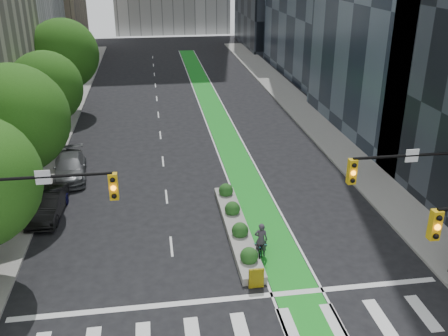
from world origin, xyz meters
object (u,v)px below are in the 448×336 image
object	(u,v)px
bicycle	(261,247)
parked_car_left_far	(70,167)
cyclist	(261,240)
median_planter	(237,225)
parked_car_left_mid	(47,205)
parked_car_left_near	(48,203)

from	to	relation	value
bicycle	parked_car_left_far	distance (m)	15.92
cyclist	parked_car_left_far	bearing A→B (deg)	-31.94
median_planter	parked_car_left_far	distance (m)	13.54
cyclist	parked_car_left_mid	bearing A→B (deg)	-12.76
median_planter	parked_car_left_mid	xyz separation A→B (m)	(-10.70, 3.40, 0.40)
parked_car_left_near	parked_car_left_mid	world-z (taller)	parked_car_left_mid
parked_car_left_far	parked_car_left_mid	bearing A→B (deg)	-101.41
bicycle	parked_car_left_far	world-z (taller)	parked_car_left_far
parked_car_left_mid	parked_car_left_near	bearing A→B (deg)	93.19
median_planter	bicycle	xyz separation A→B (m)	(0.80, -2.59, 0.14)
cyclist	bicycle	bearing A→B (deg)	104.69
parked_car_left_mid	parked_car_left_far	bearing A→B (deg)	87.29
bicycle	parked_car_left_near	size ratio (longest dim) A/B	0.47
bicycle	median_planter	bearing A→B (deg)	123.23
bicycle	parked_car_left_mid	size ratio (longest dim) A/B	0.42
median_planter	parked_car_left_near	world-z (taller)	parked_car_left_near
parked_car_left_near	parked_car_left_far	bearing A→B (deg)	88.40
cyclist	parked_car_left_mid	size ratio (longest dim) A/B	0.40
median_planter	bicycle	bearing A→B (deg)	-72.86
median_planter	parked_car_left_far	xyz separation A→B (m)	(-10.12, 8.99, 0.39)
parked_car_left_near	parked_car_left_far	distance (m)	5.31
median_planter	cyclist	world-z (taller)	cyclist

